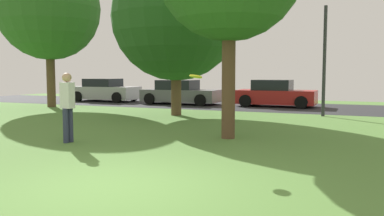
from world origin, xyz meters
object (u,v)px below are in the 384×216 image
object	(u,v)px
birch_tree_lone	(49,9)
frisbee_disc	(196,76)
maple_tree_far	(176,16)
parked_car_grey	(180,93)
person_thrower	(67,104)
parked_car_silver	(105,91)
parked_car_red	(275,94)
street_lamp_post	(324,61)

from	to	relation	value
birch_tree_lone	frisbee_disc	bearing A→B (deg)	-36.64
maple_tree_far	parked_car_grey	xyz separation A→B (m)	(-2.37, 5.57, -3.49)
person_thrower	parked_car_silver	bearing A→B (deg)	127.66
birch_tree_lone	parked_car_grey	distance (m)	8.26
maple_tree_far	parked_car_red	distance (m)	7.56
parked_car_red	maple_tree_far	bearing A→B (deg)	-116.17
birch_tree_lone	parked_car_grey	bearing A→B (deg)	38.42
maple_tree_far	parked_car_grey	distance (m)	6.99
parked_car_silver	street_lamp_post	size ratio (longest dim) A/B	0.91
street_lamp_post	parked_car_silver	bearing A→B (deg)	164.07
birch_tree_lone	street_lamp_post	distance (m)	13.89
parked_car_grey	person_thrower	bearing A→B (deg)	-78.13
person_thrower	frisbee_disc	world-z (taller)	person_thrower
birch_tree_lone	person_thrower	xyz separation A→B (m)	(8.14, -8.42, -4.06)
frisbee_disc	parked_car_grey	bearing A→B (deg)	115.96
frisbee_disc	parked_car_grey	size ratio (longest dim) A/B	0.08
person_thrower	parked_car_silver	distance (m)	15.29
parked_car_red	frisbee_disc	bearing A→B (deg)	-85.51
maple_tree_far	person_thrower	world-z (taller)	maple_tree_far
frisbee_disc	parked_car_red	distance (m)	13.69
maple_tree_far	person_thrower	size ratio (longest dim) A/B	3.80
birch_tree_lone	frisbee_disc	xyz separation A→B (m)	(11.86, -8.82, -3.35)
parked_car_silver	parked_car_grey	xyz separation A→B (m)	(5.32, -0.28, -0.03)
parked_car_silver	parked_car_red	world-z (taller)	same
person_thrower	parked_car_red	bearing A→B (deg)	84.78
street_lamp_post	frisbee_disc	bearing A→B (deg)	-100.16
birch_tree_lone	parked_car_red	world-z (taller)	birch_tree_lone
parked_car_silver	parked_car_red	bearing A→B (deg)	0.95
frisbee_disc	person_thrower	bearing A→B (deg)	173.87
parked_car_red	parked_car_silver	bearing A→B (deg)	-179.05
parked_car_silver	street_lamp_post	world-z (taller)	street_lamp_post
frisbee_disc	parked_car_grey	distance (m)	14.66
person_thrower	parked_car_red	size ratio (longest dim) A/B	0.44
person_thrower	parked_car_silver	xyz separation A→B (m)	(-8.00, 13.03, -0.34)
birch_tree_lone	person_thrower	world-z (taller)	birch_tree_lone
birch_tree_lone	parked_car_grey	xyz separation A→B (m)	(5.46, 4.33, -4.43)
birch_tree_lone	street_lamp_post	world-z (taller)	birch_tree_lone
maple_tree_far	person_thrower	bearing A→B (deg)	-87.52
person_thrower	birch_tree_lone	bearing A→B (deg)	140.16
parked_car_grey	parked_car_red	xyz separation A→B (m)	(5.33, 0.46, 0.02)
person_thrower	parked_car_grey	size ratio (longest dim) A/B	0.40
frisbee_disc	parked_car_red	world-z (taller)	frisbee_disc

